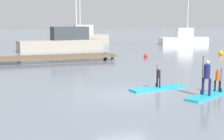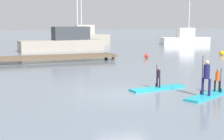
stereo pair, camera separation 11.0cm
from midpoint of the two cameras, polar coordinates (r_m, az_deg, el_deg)
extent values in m
plane|color=slate|center=(16.00, 2.00, -4.22)|extent=(240.00, 240.00, 0.00)
cube|color=#1E9EB2|center=(17.36, 7.56, -3.12)|extent=(3.09, 1.14, 0.10)
cube|color=#1E9EB2|center=(18.32, 11.49, -2.61)|extent=(0.31, 0.52, 0.09)
cylinder|color=black|center=(17.43, 7.57, -2.08)|extent=(0.07, 0.07, 0.49)
cylinder|color=black|center=(17.27, 7.99, -2.19)|extent=(0.07, 0.07, 0.49)
cylinder|color=black|center=(17.27, 7.81, -0.68)|extent=(0.21, 0.21, 0.40)
sphere|color=#8C664C|center=(17.23, 7.82, 0.24)|extent=(0.12, 0.12, 0.12)
cylinder|color=black|center=(17.42, 7.48, -0.95)|extent=(0.03, 0.03, 1.17)
cube|color=black|center=(17.50, 7.45, -2.55)|extent=(0.05, 0.14, 0.18)
cube|color=#1E9EB2|center=(16.24, 15.96, -4.17)|extent=(3.13, 1.99, 0.10)
cube|color=#1E9EB2|center=(17.67, 18.42, -3.28)|extent=(0.43, 0.54, 0.09)
cylinder|color=#19194C|center=(16.03, 15.10, -2.70)|extent=(0.12, 0.12, 0.78)
cylinder|color=#19194C|center=(15.87, 16.17, -2.85)|extent=(0.12, 0.12, 0.78)
cylinder|color=#19194C|center=(15.83, 15.73, -0.26)|extent=(0.38, 0.38, 0.64)
sphere|color=beige|center=(15.77, 15.80, 1.30)|extent=(0.19, 0.19, 0.19)
cylinder|color=black|center=(15.96, 15.03, -0.85)|extent=(0.03, 0.03, 1.82)
cube|color=black|center=(16.11, 14.92, -3.73)|extent=(0.09, 0.14, 0.18)
cylinder|color=black|center=(16.99, 17.02, -2.58)|extent=(0.08, 0.08, 0.53)
cylinder|color=black|center=(16.89, 17.72, -2.68)|extent=(0.08, 0.08, 0.53)
cylinder|color=#E54C14|center=(16.85, 17.44, -1.01)|extent=(0.26, 0.26, 0.44)
sphere|color=#8C664C|center=(16.81, 17.49, 0.02)|extent=(0.13, 0.13, 0.13)
cylinder|color=black|center=(16.81, 17.93, -1.66)|extent=(0.03, 0.03, 1.16)
cube|color=black|center=(16.90, 17.86, -3.29)|extent=(0.09, 0.14, 0.18)
cube|color=#9E9384|center=(51.80, -5.07, 5.29)|extent=(7.98, 2.32, 1.41)
cube|color=#B2AD9E|center=(51.77, -4.92, 6.89)|extent=(2.85, 1.55, 1.48)
cylinder|color=silver|center=(51.68, -5.58, 10.41)|extent=(0.12, 0.12, 4.89)
cube|color=silver|center=(51.13, 12.11, 4.89)|extent=(7.63, 2.20, 1.05)
cube|color=white|center=(51.09, 12.20, 6.26)|extent=(2.58, 1.34, 1.40)
cylinder|color=silver|center=(51.31, 12.79, 9.27)|extent=(0.12, 0.12, 4.00)
cube|color=#9E9384|center=(39.66, -8.83, 4.17)|extent=(10.02, 3.33, 1.27)
cube|color=#33383D|center=(39.93, -7.34, 6.25)|extent=(4.40, 2.19, 1.55)
cylinder|color=silver|center=(40.25, -6.27, 11.68)|extent=(0.12, 0.12, 6.02)
cube|color=brown|center=(29.10, -12.12, 2.14)|extent=(12.87, 2.51, 0.18)
cylinder|color=#473828|center=(29.72, -0.05, 2.14)|extent=(0.28, 0.28, 0.50)
cylinder|color=#473828|center=(31.51, -1.27, 2.50)|extent=(0.28, 0.28, 0.50)
sphere|color=orange|center=(35.88, 18.00, 2.81)|extent=(0.50, 0.50, 0.50)
sphere|color=red|center=(31.65, 5.72, 2.41)|extent=(0.42, 0.42, 0.42)
camera|label=1|loc=(0.06, -90.17, -0.03)|focal=53.47mm
camera|label=2|loc=(0.06, 89.83, 0.03)|focal=53.47mm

